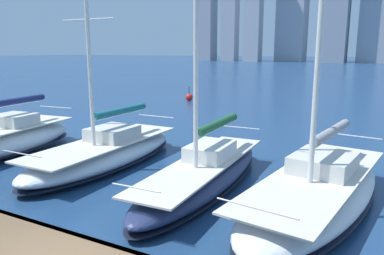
# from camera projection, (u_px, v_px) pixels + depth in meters

# --- Properties ---
(city_skyline) EXTENTS (166.56, 21.77, 53.34)m
(city_skyline) POSITION_uv_depth(u_px,v_px,m) (358.00, 8.00, 146.37)
(city_skyline) COLOR #979CA6
(city_skyline) RESTS_ON ground
(sailboat_grey) EXTENTS (4.23, 9.83, 12.10)m
(sailboat_grey) POSITION_uv_depth(u_px,v_px,m) (317.00, 189.00, 11.78)
(sailboat_grey) COLOR silver
(sailboat_grey) RESTS_ON ground
(sailboat_forest) EXTENTS (2.59, 9.41, 10.43)m
(sailboat_forest) POSITION_uv_depth(u_px,v_px,m) (204.00, 172.00, 13.55)
(sailboat_forest) COLOR navy
(sailboat_forest) RESTS_ON ground
(sailboat_teal) EXTENTS (2.93, 9.02, 9.45)m
(sailboat_teal) POSITION_uv_depth(u_px,v_px,m) (106.00, 152.00, 16.23)
(sailboat_teal) COLOR silver
(sailboat_teal) RESTS_ON ground
(sailboat_navy) EXTENTS (3.80, 7.88, 12.22)m
(sailboat_navy) POSITION_uv_depth(u_px,v_px,m) (9.00, 138.00, 18.11)
(sailboat_navy) COLOR white
(sailboat_navy) RESTS_ON ground
(channel_buoy) EXTENTS (0.70, 0.70, 1.40)m
(channel_buoy) POSITION_uv_depth(u_px,v_px,m) (189.00, 97.00, 37.00)
(channel_buoy) COLOR red
(channel_buoy) RESTS_ON ground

